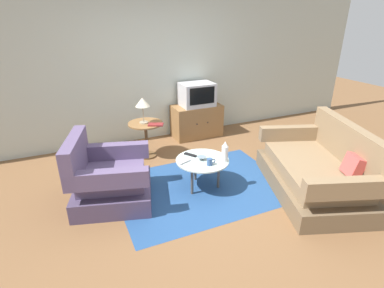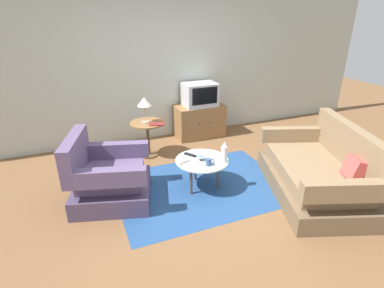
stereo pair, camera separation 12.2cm
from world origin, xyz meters
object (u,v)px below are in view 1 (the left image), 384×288
Objects in this scene: tv_stand at (197,121)px; table_lamp at (143,103)px; coffee_table at (202,162)px; mug at (210,162)px; armchair at (108,180)px; tv_remote_silver at (184,162)px; television at (197,94)px; couch at (318,172)px; book at (156,125)px; side_table at (146,132)px; tv_remote_dark at (190,155)px; vase at (225,152)px; bowl at (202,158)px.

tv_stand is 1.40m from table_lamp.
coffee_table is 0.20m from mug.
armchair reaches higher than tv_remote_silver.
television reaches higher than tv_remote_silver.
television is at bearing 69.88° from mug.
book is (-1.63, 1.78, 0.31)m from couch.
table_lamp is at bearing -157.15° from tv_stand.
side_table is 1.24m from tv_stand.
tv_stand is at bearing 118.61° from tv_remote_dark.
book is (0.12, -0.18, 0.17)m from side_table.
couch is at bearing -26.29° from vase.
television is at bearing 144.89° from armchair.
television is 1.26m from table_lamp.
coffee_table is 1.32m from side_table.
tv_remote_silver is (0.18, -1.23, -0.49)m from table_lamp.
mug is 0.64× the size of tv_remote_silver.
tv_remote_dark is 0.22m from tv_remote_silver.
book is (-0.04, 1.06, 0.17)m from tv_remote_silver.
table_lamp is 3.46× the size of bowl.
couch is 1.25m from vase.
side_table is at bearing -156.84° from tv_stand.
side_table is at bearing 61.49° from couch.
television is at bearing 23.28° from side_table.
tv_stand is (1.94, 1.56, 0.01)m from armchair.
television reaches higher than side_table.
television reaches higher than book.
armchair is at bearing -141.08° from tv_stand.
couch is 1.53m from bowl.
book reaches higher than coffee_table.
side_table is 4.88× the size of bowl.
television is 5.03× the size of bowl.
tv_remote_dark is at bearing 134.43° from vase.
couch is at bearing -75.86° from tv_stand.
couch is 1.75m from tv_remote_silver.
tv_remote_silver is at bearing -119.54° from tv_stand.
coffee_table is 0.06m from bowl.
mug is 0.45× the size of book.
television is 1.93m from bowl.
armchair is at bearing -126.70° from side_table.
tv_stand is 7.63× the size of mug.
television is (0.72, 1.74, 0.44)m from coffee_table.
tv_remote_dark is at bearing -117.63° from television.
mug is (-0.70, -1.91, 0.16)m from tv_stand.
tv_remote_dark and tv_remote_silver have the same top height.
tv_stand is at bearing 39.57° from tv_remote_silver.
television reaches higher than table_lamp.
tv_stand is at bearing -90.00° from television.
book is at bearing 113.23° from vase.
book is at bearing 104.56° from bowl.
side_table is (-1.75, 1.96, 0.14)m from couch.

